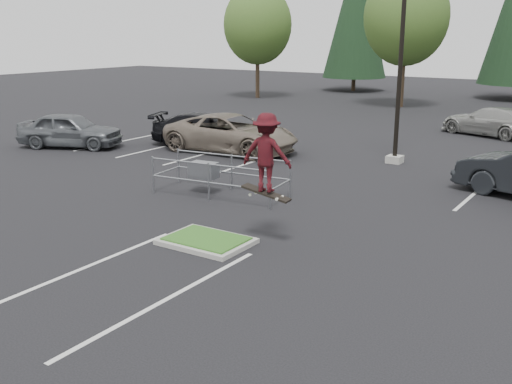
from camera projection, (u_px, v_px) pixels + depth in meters
The scene contains 13 objects.
ground at pixel (207, 244), 15.30m from camera, with size 120.00×120.00×0.00m, color black.
grass_median at pixel (206, 241), 15.28m from camera, with size 2.20×1.60×0.16m.
stall_lines at pixel (282, 187), 20.89m from camera, with size 22.62×17.60×0.01m.
light_pole at pixel (401, 50), 23.55m from camera, with size 0.70×0.60×10.12m.
decid_a at pixel (258, 27), 47.65m from camera, with size 5.44×5.44×8.91m.
decid_b at pixel (406, 20), 41.58m from camera, with size 5.89×5.89×9.64m.
conif_a at pixel (357, 10), 53.19m from camera, with size 5.72×5.72×13.00m.
cart_corral at pixel (208, 171), 19.87m from camera, with size 4.54×2.07×1.25m.
skateboarder at pixel (266, 153), 14.83m from camera, with size 1.38×0.95×2.18m.
car_l_tan at pixel (231, 133), 26.76m from camera, with size 2.81×6.09×1.69m, color #7A6C5D.
car_l_black at pixel (204, 129), 28.46m from camera, with size 2.10×5.18×1.50m, color black.
car_l_grey at pixel (69, 130), 27.90m from camera, with size 1.91×4.76×1.62m, color #55595D.
car_far_silver at pixel (492, 121), 30.98m from camera, with size 2.09×5.13×1.49m, color #A4A49F.
Camera 1 is at (8.97, -11.38, 5.25)m, focal length 42.00 mm.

